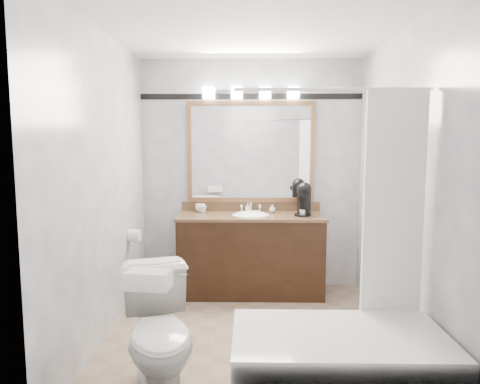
% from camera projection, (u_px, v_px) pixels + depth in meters
% --- Properties ---
extents(room, '(2.42, 2.62, 2.52)m').
position_uv_depth(room, '(252.00, 187.00, 3.43)').
color(room, gray).
rests_on(room, ground).
extents(vanity, '(1.53, 0.58, 0.97)m').
position_uv_depth(vanity, '(251.00, 253.00, 4.53)').
color(vanity, black).
rests_on(vanity, ground).
extents(mirror, '(1.40, 0.04, 1.10)m').
position_uv_depth(mirror, '(251.00, 152.00, 4.68)').
color(mirror, '#946743').
rests_on(mirror, room).
extents(vanity_light_bar, '(1.02, 0.14, 0.12)m').
position_uv_depth(vanity_light_bar, '(251.00, 93.00, 4.55)').
color(vanity_light_bar, silver).
rests_on(vanity_light_bar, room).
extents(accent_stripe, '(2.40, 0.01, 0.06)m').
position_uv_depth(accent_stripe, '(251.00, 96.00, 4.62)').
color(accent_stripe, black).
rests_on(accent_stripe, room).
extents(bathtub, '(1.30, 0.75, 1.96)m').
position_uv_depth(bathtub, '(342.00, 358.00, 2.64)').
color(bathtub, white).
rests_on(bathtub, ground).
extents(tp_roll, '(0.11, 0.12, 0.12)m').
position_uv_depth(tp_roll, '(134.00, 235.00, 4.18)').
color(tp_roll, white).
rests_on(tp_roll, room).
extents(toilet, '(0.66, 0.87, 0.79)m').
position_uv_depth(toilet, '(160.00, 335.00, 2.70)').
color(toilet, white).
rests_on(toilet, ground).
extents(tissue_box, '(0.26, 0.17, 0.10)m').
position_uv_depth(tissue_box, '(148.00, 280.00, 2.38)').
color(tissue_box, white).
rests_on(tissue_box, toilet).
extents(coffee_maker, '(0.19, 0.22, 0.34)m').
position_uv_depth(coffee_maker, '(304.00, 198.00, 4.45)').
color(coffee_maker, black).
rests_on(coffee_maker, vanity).
extents(cup_left, '(0.13, 0.13, 0.09)m').
position_uv_depth(cup_left, '(200.00, 208.00, 4.68)').
color(cup_left, white).
rests_on(cup_left, vanity).
extents(cup_right, '(0.08, 0.08, 0.07)m').
position_uv_depth(cup_right, '(203.00, 209.00, 4.64)').
color(cup_right, white).
rests_on(cup_right, vanity).
extents(soap_bottle_a, '(0.05, 0.05, 0.10)m').
position_uv_depth(soap_bottle_a, '(248.00, 208.00, 4.63)').
color(soap_bottle_a, white).
rests_on(soap_bottle_a, vanity).
extents(soap_bottle_b, '(0.08, 0.08, 0.09)m').
position_uv_depth(soap_bottle_b, '(272.00, 208.00, 4.63)').
color(soap_bottle_b, white).
rests_on(soap_bottle_b, vanity).
extents(soap_bar, '(0.09, 0.08, 0.02)m').
position_uv_depth(soap_bar, '(256.00, 212.00, 4.60)').
color(soap_bar, beige).
rests_on(soap_bar, vanity).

